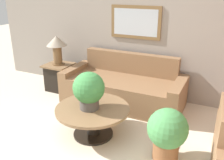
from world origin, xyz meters
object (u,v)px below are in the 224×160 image
Objects in this scene: table_lamp at (57,45)px; potted_plant_floor at (167,132)px; coffee_table at (93,115)px; potted_plant_on_table at (89,90)px; couch_main at (123,88)px; side_table at (59,77)px.

table_lamp is 0.85× the size of potted_plant_floor.
potted_plant_on_table is (-0.03, -0.04, 0.41)m from coffee_table.
potted_plant_on_table reaches higher than coffee_table.
potted_plant_on_table is (1.47, -1.24, -0.22)m from table_lamp.
potted_plant_floor is (1.11, -0.08, 0.06)m from coffee_table.
side_table is at bearing -179.93° from couch_main.
potted_plant_on_table is at bearing -128.28° from coffee_table.
couch_main is 1.61m from table_lamp.
potted_plant_floor reaches higher than coffee_table.
coffee_table is 1.92× the size of side_table.
potted_plant_floor is (1.14, -1.28, 0.10)m from couch_main.
potted_plant_floor is (2.61, -1.28, -0.57)m from table_lamp.
coffee_table is at bearing 175.99° from potted_plant_floor.
table_lamp reaches higher than coffee_table.
couch_main is 1.47m from side_table.
side_table is 0.94× the size of table_lamp.
couch_main is 2.07× the size of coffee_table.
couch_main is at bearing 0.07° from side_table.
side_table is at bearing -90.00° from table_lamp.
couch_main is at bearing 90.06° from potted_plant_on_table.
couch_main is at bearing 0.07° from table_lamp.
potted_plant_on_table reaches higher than couch_main.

